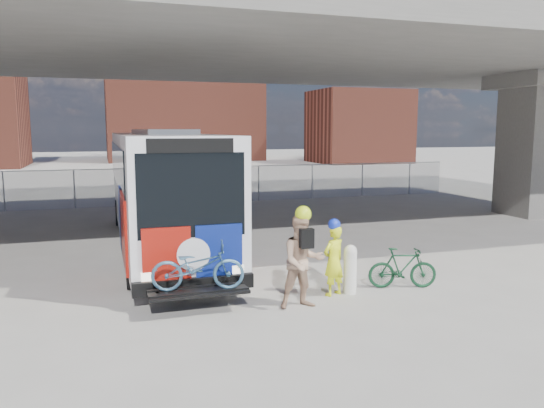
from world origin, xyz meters
name	(u,v)px	position (x,y,z in m)	size (l,w,h in m)	color
ground	(243,259)	(0.00, 0.00, 0.00)	(160.00, 160.00, 0.00)	#9E9991
bus	(161,180)	(-2.00, 2.52, 2.11)	(2.67, 13.03, 3.69)	silver
overpass	(212,45)	(0.00, 4.00, 6.54)	(40.00, 16.00, 7.95)	#605E59
chainlink_fence	(181,175)	(0.00, 12.00, 1.42)	(30.00, 0.06, 30.00)	gray
brick_buildings	(145,114)	(1.23, 48.23, 5.42)	(54.00, 22.00, 12.00)	brown
smokestack	(239,62)	(14.00, 55.00, 12.50)	(2.20, 2.20, 25.00)	brown
bollard	(350,267)	(1.50, -3.80, 0.60)	(0.29, 0.29, 1.12)	silver
cyclist_hivis	(334,259)	(1.09, -3.80, 0.84)	(0.68, 0.57, 1.74)	#EEFF1A
cyclist_tan	(303,260)	(0.13, -4.36, 1.01)	(0.96, 0.75, 2.15)	tan
bike_parked	(403,268)	(2.85, -3.80, 0.48)	(0.45, 1.60, 0.96)	#133D23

